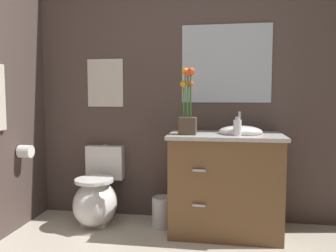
% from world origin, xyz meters
% --- Properties ---
extents(wall_back, '(4.32, 0.05, 2.50)m').
position_xyz_m(wall_back, '(0.20, 1.75, 1.25)').
color(wall_back, '#4C3D38').
rests_on(wall_back, ground_plane).
extents(toilet, '(0.38, 0.59, 0.69)m').
position_xyz_m(toilet, '(-0.75, 1.45, 0.24)').
color(toilet, white).
rests_on(toilet, ground_plane).
extents(vanity_cabinet, '(0.94, 0.56, 1.02)m').
position_xyz_m(vanity_cabinet, '(0.39, 1.42, 0.43)').
color(vanity_cabinet, brown).
rests_on(vanity_cabinet, ground_plane).
extents(flower_vase, '(0.14, 0.14, 0.54)m').
position_xyz_m(flower_vase, '(0.08, 1.33, 1.05)').
color(flower_vase, '#4C3D2D').
rests_on(flower_vase, vanity_cabinet).
extents(soap_bottle, '(0.06, 0.06, 0.15)m').
position_xyz_m(soap_bottle, '(0.48, 1.30, 0.91)').
color(soap_bottle, white).
rests_on(soap_bottle, vanity_cabinet).
extents(trash_bin, '(0.18, 0.18, 0.27)m').
position_xyz_m(trash_bin, '(-0.15, 1.45, 0.14)').
color(trash_bin, '#B7B7BC').
rests_on(trash_bin, ground_plane).
extents(wall_poster, '(0.35, 0.01, 0.45)m').
position_xyz_m(wall_poster, '(-0.75, 1.71, 1.28)').
color(wall_poster, beige).
extents(wall_mirror, '(0.80, 0.01, 0.70)m').
position_xyz_m(wall_mirror, '(0.39, 1.71, 1.45)').
color(wall_mirror, '#B2BCC6').
extents(toilet_paper_roll, '(0.11, 0.11, 0.11)m').
position_xyz_m(toilet_paper_roll, '(-1.32, 1.25, 0.68)').
color(toilet_paper_roll, white).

